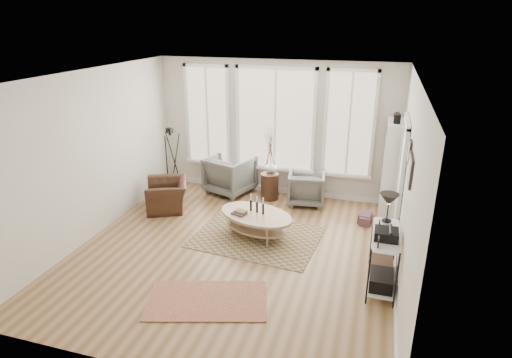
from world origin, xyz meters
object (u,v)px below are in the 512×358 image
(bookcase, at_px, (391,169))
(armchair_right, at_px, (306,188))
(armchair_left, at_px, (230,175))
(low_shelf, at_px, (384,254))
(side_table, at_px, (270,165))
(coffee_table, at_px, (256,218))
(accent_chair, at_px, (167,195))

(bookcase, height_order, armchair_right, bookcase)
(armchair_left, bearing_deg, low_shelf, 159.64)
(bookcase, distance_m, armchair_left, 3.42)
(armchair_right, distance_m, side_table, 0.91)
(bookcase, distance_m, armchair_right, 1.75)
(armchair_right, xyz_separation_m, side_table, (-0.80, 0.02, 0.43))
(low_shelf, bearing_deg, armchair_right, 121.38)
(bookcase, relative_size, low_shelf, 1.58)
(coffee_table, distance_m, armchair_right, 1.80)
(bookcase, bearing_deg, armchair_left, 176.75)
(armchair_right, bearing_deg, side_table, -9.40)
(armchair_left, height_order, armchair_right, armchair_left)
(bookcase, height_order, coffee_table, bookcase)
(armchair_right, xyz_separation_m, accent_chair, (-2.68, -1.07, -0.05))
(coffee_table, height_order, armchair_right, armchair_right)
(coffee_table, xyz_separation_m, side_table, (-0.20, 1.71, 0.43))
(side_table, height_order, accent_chair, side_table)
(coffee_table, bearing_deg, low_shelf, -22.40)
(coffee_table, distance_m, side_table, 1.78)
(coffee_table, bearing_deg, armchair_left, 122.01)
(accent_chair, bearing_deg, armchair_left, 115.60)
(armchair_right, distance_m, accent_chair, 2.88)
(bookcase, bearing_deg, accent_chair, -167.13)
(coffee_table, distance_m, accent_chair, 2.17)
(low_shelf, distance_m, armchair_left, 4.29)
(low_shelf, height_order, armchair_left, low_shelf)
(coffee_table, bearing_deg, bookcase, 35.77)
(armchair_right, bearing_deg, accent_chair, 13.44)
(low_shelf, xyz_separation_m, coffee_table, (-2.19, 0.90, -0.17))
(accent_chair, bearing_deg, bookcase, 77.09)
(coffee_table, bearing_deg, accent_chair, 163.07)
(armchair_right, bearing_deg, low_shelf, 113.12)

